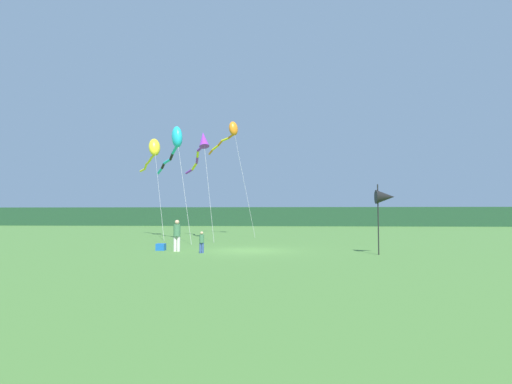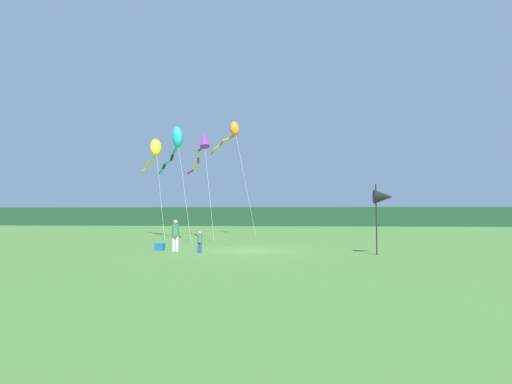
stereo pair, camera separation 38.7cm
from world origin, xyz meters
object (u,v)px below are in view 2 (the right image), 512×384
cooler_box (160,247)px  banner_flag_pole (383,197)px  kite_yellow (155,150)px  kite_cyan (176,142)px  kite_purple (202,146)px  person_child (200,241)px  kite_orange (232,132)px  person_adult (175,234)px

cooler_box → banner_flag_pole: bearing=-7.2°
kite_yellow → banner_flag_pole: bearing=-38.7°
kite_cyan → kite_yellow: (-3.30, 4.68, 0.16)m
kite_purple → kite_yellow: size_ratio=1.00×
person_child → banner_flag_pole: (9.20, -0.17, 2.20)m
cooler_box → kite_purple: 11.78m
kite_cyan → kite_orange: size_ratio=0.79×
kite_purple → person_child: bearing=-77.2°
cooler_box → person_child: bearing=-27.1°
person_adult → kite_orange: kite_orange is taller
kite_orange → person_adult: bearing=-92.5°
person_child → person_adult: bearing=153.1°
person_adult → kite_cyan: kite_cyan is taller
person_adult → person_child: bearing=-26.9°
person_adult → person_child: size_ratio=1.52×
person_adult → kite_purple: kite_purple is taller
person_adult → cooler_box: bearing=152.7°
person_adult → cooler_box: (-1.04, 0.54, -0.75)m
cooler_box → kite_yellow: (-4.59, 11.63, 7.36)m
banner_flag_pole → kite_orange: size_ratio=0.32×
banner_flag_pole → kite_cyan: (-13.05, 8.44, 4.56)m
kite_cyan → kite_yellow: bearing=125.2°
person_child → banner_flag_pole: 9.46m
kite_cyan → kite_purple: bearing=58.0°
banner_flag_pole → kite_cyan: 16.20m
person_adult → kite_orange: (0.67, 15.55, 8.83)m
kite_cyan → person_child: bearing=-65.0°
cooler_box → kite_orange: bearing=83.5°
person_child → banner_flag_pole: size_ratio=0.32×
kite_purple → person_adult: bearing=-84.8°
kite_purple → kite_cyan: bearing=-122.0°
banner_flag_pole → kite_yellow: 21.49m
banner_flag_pole → kite_cyan: bearing=147.1°
banner_flag_pole → cooler_box: bearing=172.8°
kite_yellow → person_adult: bearing=-65.2°
cooler_box → kite_purple: kite_purple is taller
banner_flag_pole → person_adult: bearing=175.0°
person_adult → person_child: (1.52, -0.77, -0.32)m
person_child → cooler_box: size_ratio=2.33×
kite_purple → kite_orange: 6.38m
kite_purple → kite_orange: size_ratio=0.80×
cooler_box → kite_orange: size_ratio=0.04×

